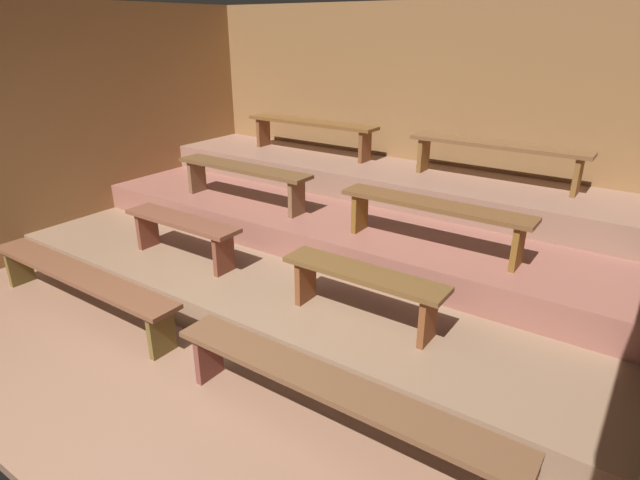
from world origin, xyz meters
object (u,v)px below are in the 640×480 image
(bench_floor_right, at_px, (332,392))
(bench_upper_right, at_px, (496,151))
(bench_upper_left, at_px, (311,127))
(bench_floor_left, at_px, (79,279))
(bench_middle_right, at_px, (434,212))
(bench_lower_right, at_px, (363,283))
(bench_lower_left, at_px, (182,228))
(bench_middle_left, at_px, (243,173))

(bench_floor_right, height_order, bench_upper_right, bench_upper_right)
(bench_floor_right, relative_size, bench_upper_left, 1.29)
(bench_floor_left, relative_size, bench_middle_right, 1.39)
(bench_middle_right, distance_m, bench_upper_left, 2.73)
(bench_floor_right, relative_size, bench_lower_right, 1.81)
(bench_floor_right, distance_m, bench_middle_right, 2.03)
(bench_lower_left, bearing_deg, bench_upper_left, 94.47)
(bench_middle_left, bearing_deg, bench_middle_right, 0.00)
(bench_floor_left, xyz_separation_m, bench_middle_left, (0.22, 1.93, 0.57))
(bench_lower_left, bearing_deg, bench_middle_left, 96.36)
(bench_middle_left, height_order, bench_upper_left, bench_upper_left)
(bench_lower_left, bearing_deg, bench_floor_right, -21.46)
(bench_floor_right, height_order, bench_lower_left, bench_lower_left)
(bench_floor_right, bearing_deg, bench_floor_left, 180.00)
(bench_lower_right, bearing_deg, bench_upper_right, 85.53)
(bench_floor_right, xyz_separation_m, bench_upper_right, (-0.14, 3.33, 0.86))
(bench_floor_left, xyz_separation_m, bench_upper_left, (0.14, 3.33, 0.86))
(bench_middle_left, xyz_separation_m, bench_middle_right, (2.25, 0.00, 0.00))
(bench_lower_left, bearing_deg, bench_floor_left, -109.73)
(bench_floor_left, xyz_separation_m, bench_lower_right, (2.36, 0.93, 0.27))
(bench_lower_left, xyz_separation_m, bench_upper_left, (-0.19, 2.40, 0.60))
(bench_upper_left, distance_m, bench_upper_right, 2.40)
(bench_lower_right, height_order, bench_middle_right, bench_middle_right)
(bench_floor_right, distance_m, bench_upper_left, 4.28)
(bench_lower_left, xyz_separation_m, bench_middle_right, (2.14, 1.01, 0.30))
(bench_lower_right, relative_size, bench_middle_right, 0.77)
(bench_lower_left, relative_size, bench_middle_right, 0.77)
(bench_lower_right, relative_size, bench_middle_left, 0.77)
(bench_middle_right, xyz_separation_m, bench_upper_left, (-2.33, 1.40, 0.29))
(bench_floor_right, relative_size, bench_upper_right, 1.29)
(bench_lower_left, bearing_deg, bench_middle_right, 25.21)
(bench_floor_left, relative_size, bench_lower_right, 1.81)
(bench_lower_left, height_order, bench_upper_right, bench_upper_right)
(bench_floor_right, distance_m, bench_middle_left, 3.19)
(bench_floor_left, height_order, bench_middle_left, bench_middle_left)
(bench_floor_left, distance_m, bench_floor_right, 2.69)
(bench_upper_left, bearing_deg, bench_floor_left, -92.48)
(bench_floor_left, bearing_deg, bench_lower_right, 21.46)
(bench_middle_right, bearing_deg, bench_upper_right, 86.90)
(bench_upper_right, bearing_deg, bench_lower_left, -132.64)
(bench_floor_left, height_order, bench_floor_right, same)
(bench_floor_right, bearing_deg, bench_middle_left, 141.95)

